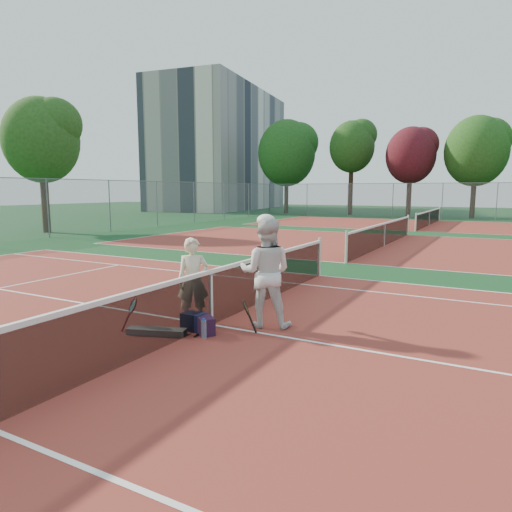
{
  "coord_description": "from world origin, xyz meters",
  "views": [
    {
      "loc": [
        4.53,
        -6.65,
        2.43
      ],
      "look_at": [
        0.0,
        1.7,
        1.05
      ],
      "focal_mm": 32.0,
      "sensor_mm": 36.0,
      "label": 1
    }
  ],
  "objects_px": {
    "net_main": "(211,298)",
    "player_a": "(193,281)",
    "apartment_block": "(221,150)",
    "racket_black_held": "(246,317)",
    "racket_spare": "(206,329)",
    "sports_bag_purple": "(205,326)",
    "player_b": "(266,273)",
    "racket_red": "(133,314)",
    "water_bottle": "(204,329)",
    "sports_bag_navy": "(194,322)"
  },
  "relations": [
    {
      "from": "sports_bag_navy",
      "to": "sports_bag_purple",
      "type": "height_order",
      "value": "sports_bag_navy"
    },
    {
      "from": "racket_black_held",
      "to": "sports_bag_navy",
      "type": "relative_size",
      "value": 1.45
    },
    {
      "from": "apartment_block",
      "to": "player_a",
      "type": "bearing_deg",
      "value": -57.89
    },
    {
      "from": "racket_spare",
      "to": "sports_bag_navy",
      "type": "bearing_deg",
      "value": 117.37
    },
    {
      "from": "apartment_block",
      "to": "sports_bag_purple",
      "type": "distance_m",
      "value": 53.18
    },
    {
      "from": "racket_spare",
      "to": "sports_bag_navy",
      "type": "height_order",
      "value": "sports_bag_navy"
    },
    {
      "from": "player_b",
      "to": "racket_spare",
      "type": "distance_m",
      "value": 1.44
    },
    {
      "from": "apartment_block",
      "to": "racket_black_held",
      "type": "relative_size",
      "value": 38.67
    },
    {
      "from": "sports_bag_navy",
      "to": "apartment_block",
      "type": "bearing_deg",
      "value": 122.14
    },
    {
      "from": "player_a",
      "to": "player_b",
      "type": "height_order",
      "value": "player_b"
    },
    {
      "from": "net_main",
      "to": "racket_spare",
      "type": "xyz_separation_m",
      "value": [
        0.08,
        -0.28,
        -0.49
      ]
    },
    {
      "from": "apartment_block",
      "to": "racket_red",
      "type": "distance_m",
      "value": 52.86
    },
    {
      "from": "net_main",
      "to": "player_a",
      "type": "relative_size",
      "value": 6.95
    },
    {
      "from": "racket_red",
      "to": "racket_black_held",
      "type": "distance_m",
      "value": 1.99
    },
    {
      "from": "racket_black_held",
      "to": "racket_red",
      "type": "bearing_deg",
      "value": -5.16
    },
    {
      "from": "apartment_block",
      "to": "player_a",
      "type": "distance_m",
      "value": 52.44
    },
    {
      "from": "player_a",
      "to": "apartment_block",
      "type": "bearing_deg",
      "value": 83.04
    },
    {
      "from": "player_a",
      "to": "racket_spare",
      "type": "relative_size",
      "value": 2.63
    },
    {
      "from": "racket_black_held",
      "to": "sports_bag_purple",
      "type": "relative_size",
      "value": 1.55
    },
    {
      "from": "net_main",
      "to": "player_a",
      "type": "bearing_deg",
      "value": -171.41
    },
    {
      "from": "sports_bag_navy",
      "to": "sports_bag_purple",
      "type": "bearing_deg",
      "value": -13.86
    },
    {
      "from": "racket_black_held",
      "to": "net_main",
      "type": "bearing_deg",
      "value": -36.24
    },
    {
      "from": "player_b",
      "to": "net_main",
      "type": "bearing_deg",
      "value": 7.8
    },
    {
      "from": "player_a",
      "to": "player_b",
      "type": "bearing_deg",
      "value": -17.58
    },
    {
      "from": "apartment_block",
      "to": "racket_spare",
      "type": "xyz_separation_m",
      "value": [
        28.08,
        -44.28,
        -7.49
      ]
    },
    {
      "from": "racket_black_held",
      "to": "racket_spare",
      "type": "height_order",
      "value": "racket_black_held"
    },
    {
      "from": "net_main",
      "to": "sports_bag_navy",
      "type": "distance_m",
      "value": 0.55
    },
    {
      "from": "apartment_block",
      "to": "player_a",
      "type": "height_order",
      "value": "apartment_block"
    },
    {
      "from": "water_bottle",
      "to": "racket_red",
      "type": "bearing_deg",
      "value": -171.27
    },
    {
      "from": "net_main",
      "to": "racket_black_held",
      "type": "height_order",
      "value": "net_main"
    },
    {
      "from": "player_b",
      "to": "racket_black_held",
      "type": "xyz_separation_m",
      "value": [
        -0.1,
        -0.54,
        -0.69
      ]
    },
    {
      "from": "sports_bag_purple",
      "to": "water_bottle",
      "type": "distance_m",
      "value": 0.23
    },
    {
      "from": "sports_bag_purple",
      "to": "player_b",
      "type": "bearing_deg",
      "value": 53.55
    },
    {
      "from": "racket_spare",
      "to": "player_a",
      "type": "bearing_deg",
      "value": 51.57
    },
    {
      "from": "racket_black_held",
      "to": "sports_bag_purple",
      "type": "distance_m",
      "value": 0.7
    },
    {
      "from": "racket_spare",
      "to": "apartment_block",
      "type": "bearing_deg",
      "value": 22.03
    },
    {
      "from": "net_main",
      "to": "apartment_block",
      "type": "height_order",
      "value": "apartment_block"
    },
    {
      "from": "racket_red",
      "to": "racket_spare",
      "type": "height_order",
      "value": "racket_red"
    },
    {
      "from": "apartment_block",
      "to": "player_b",
      "type": "xyz_separation_m",
      "value": [
        28.88,
        -43.57,
        -6.53
      ]
    },
    {
      "from": "sports_bag_purple",
      "to": "net_main",
      "type": "bearing_deg",
      "value": 113.11
    },
    {
      "from": "racket_black_held",
      "to": "apartment_block",
      "type": "bearing_deg",
      "value": -85.21
    },
    {
      "from": "water_bottle",
      "to": "racket_spare",
      "type": "bearing_deg",
      "value": 120.46
    },
    {
      "from": "racket_black_held",
      "to": "player_a",
      "type": "bearing_deg",
      "value": -31.18
    },
    {
      "from": "sports_bag_navy",
      "to": "player_a",
      "type": "bearing_deg",
      "value": 125.7
    },
    {
      "from": "player_b",
      "to": "water_bottle",
      "type": "height_order",
      "value": "player_b"
    },
    {
      "from": "net_main",
      "to": "player_a",
      "type": "distance_m",
      "value": 0.45
    },
    {
      "from": "sports_bag_navy",
      "to": "player_b",
      "type": "bearing_deg",
      "value": 40.81
    },
    {
      "from": "player_a",
      "to": "racket_spare",
      "type": "distance_m",
      "value": 0.91
    },
    {
      "from": "racket_red",
      "to": "sports_bag_purple",
      "type": "relative_size",
      "value": 1.5
    },
    {
      "from": "racket_red",
      "to": "water_bottle",
      "type": "distance_m",
      "value": 1.37
    }
  ]
}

